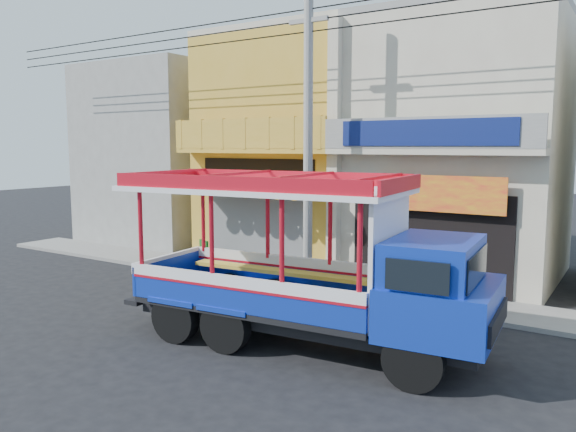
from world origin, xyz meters
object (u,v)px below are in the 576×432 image
object	(u,v)px
potted_plant_a	(446,285)
songthaew_truck	(328,268)
utility_pole	(313,116)
green_sign	(204,255)
potted_plant_b	(412,283)

from	to	relation	value
potted_plant_a	songthaew_truck	bearing A→B (deg)	-165.34
songthaew_truck	potted_plant_a	bearing A→B (deg)	76.86
songthaew_truck	potted_plant_a	distance (m)	4.81
songthaew_truck	potted_plant_a	xyz separation A→B (m)	(1.06, 4.54, -1.17)
songthaew_truck	utility_pole	bearing A→B (deg)	124.23
utility_pole	potted_plant_a	distance (m)	5.82
green_sign	potted_plant_a	bearing A→B (deg)	0.11
potted_plant_a	potted_plant_b	bearing A→B (deg)	153.38
songthaew_truck	potted_plant_b	size ratio (longest dim) A/B	7.59
songthaew_truck	potted_plant_b	world-z (taller)	songthaew_truck
green_sign	utility_pole	bearing A→B (deg)	-8.15
green_sign	potted_plant_a	xyz separation A→B (m)	(8.34, 0.02, 0.09)
green_sign	potted_plant_a	size ratio (longest dim) A/B	0.96
utility_pole	songthaew_truck	xyz separation A→B (m)	(2.62, -3.86, -3.29)
utility_pole	potted_plant_b	distance (m)	5.28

